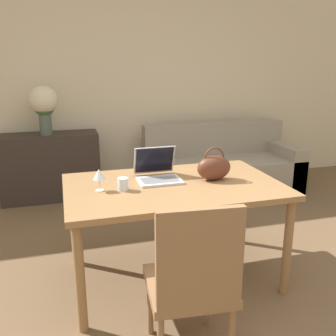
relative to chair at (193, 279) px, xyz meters
name	(u,v)px	position (x,y,z in m)	size (l,w,h in m)	color
ground_plane	(226,327)	(0.29, 0.20, -0.51)	(14.00, 14.00, 0.00)	brown
wall_back	(131,80)	(0.29, 3.14, 0.84)	(10.00, 0.06, 2.70)	beige
dining_table	(173,194)	(0.15, 0.82, 0.15)	(1.50, 0.93, 0.74)	olive
chair	(193,279)	(0.00, 0.00, 0.00)	(0.48, 0.48, 0.95)	olive
couch	(221,168)	(1.30, 2.56, -0.23)	(1.86, 0.82, 0.82)	gray
sideboard	(51,167)	(-0.74, 2.85, -0.12)	(1.11, 0.40, 0.78)	#332823
laptop	(157,171)	(0.07, 0.97, 0.29)	(0.31, 0.32, 0.23)	silver
drinking_glass	(123,184)	(-0.22, 0.79, 0.27)	(0.07, 0.07, 0.09)	silver
wine_glass	(99,175)	(-0.37, 0.82, 0.34)	(0.08, 0.08, 0.15)	silver
handbag	(214,167)	(0.46, 0.84, 0.33)	(0.25, 0.14, 0.24)	#592D1E
flower_vase	(44,104)	(-0.75, 2.79, 0.61)	(0.31, 0.31, 0.54)	#47564C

